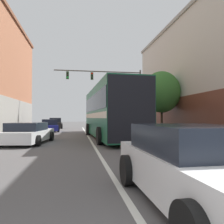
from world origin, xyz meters
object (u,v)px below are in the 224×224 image
bus (110,110)px  parked_car_left_near (49,126)px  hatchback_foreground (198,166)px  parked_car_left_far (56,123)px  street_tree_near (162,92)px  parked_car_left_mid (28,133)px  traffic_signal_gantry (113,85)px

bus → parked_car_left_near: bus is taller
hatchback_foreground → parked_car_left_far: bearing=9.4°
street_tree_near → parked_car_left_mid: bearing=-158.0°
bus → traffic_signal_gantry: 8.80m
bus → hatchback_foreground: bearing=176.0°
bus → parked_car_left_near: bearing=28.3°
parked_car_left_mid → street_tree_near: bearing=-60.2°
parked_car_left_far → traffic_signal_gantry: traffic_signal_gantry is taller
bus → hatchback_foreground: bus is taller
street_tree_near → parked_car_left_near: bearing=145.3°
traffic_signal_gantry → street_tree_near: (3.17, -6.16, -1.48)m
hatchback_foreground → traffic_signal_gantry: traffic_signal_gantry is taller
parked_car_left_near → traffic_signal_gantry: traffic_signal_gantry is taller
parked_car_left_far → parked_car_left_mid: bearing=176.9°
bus → street_tree_near: size_ratio=2.02×
hatchback_foreground → parked_car_left_near: (-4.97, 20.85, -0.05)m
parked_car_left_near → street_tree_near: street_tree_near is taller
bus → traffic_signal_gantry: traffic_signal_gantry is taller
hatchback_foreground → parked_car_left_far: 28.34m
traffic_signal_gantry → parked_car_left_near: bearing=173.7°
parked_car_left_far → street_tree_near: 17.43m
parked_car_left_near → parked_car_left_mid: parked_car_left_near is taller
parked_car_left_far → traffic_signal_gantry: bearing=-142.3°
traffic_signal_gantry → bus: bearing=-100.8°
parked_car_left_near → hatchback_foreground: bearing=-174.6°
parked_car_left_near → parked_car_left_far: size_ratio=0.96×
parked_car_left_near → bus: bearing=-157.2°
parked_car_left_near → street_tree_near: 12.52m
bus → parked_car_left_mid: (-5.18, -2.06, -1.44)m
bus → parked_car_left_mid: 5.76m
hatchback_foreground → street_tree_near: 15.11m
parked_car_left_mid → traffic_signal_gantry: traffic_signal_gantry is taller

